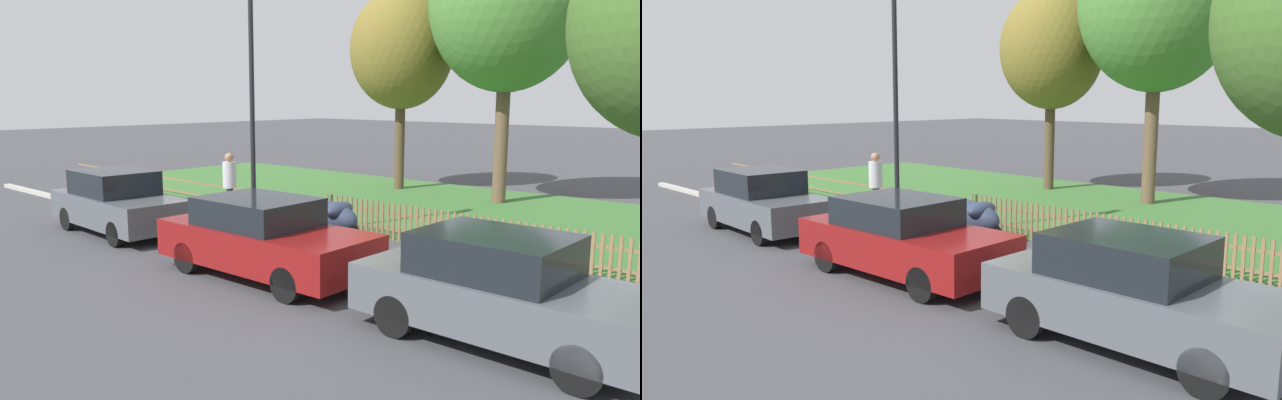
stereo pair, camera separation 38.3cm
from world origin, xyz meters
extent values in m
plane|color=#424247|center=(0.00, 0.00, 0.00)|extent=(120.00, 120.00, 0.00)
cube|color=#B2ADA3|center=(0.00, 0.10, 0.06)|extent=(39.22, 0.20, 0.12)
cube|color=olive|center=(0.00, 2.83, 0.24)|extent=(39.22, 0.03, 0.05)
cube|color=olive|center=(0.00, 2.83, 0.62)|extent=(39.22, 0.03, 0.05)
cube|color=olive|center=(-6.25, 2.81, 0.43)|extent=(0.06, 0.03, 0.87)
cube|color=olive|center=(-6.10, 2.81, 0.43)|extent=(0.06, 0.03, 0.87)
cube|color=olive|center=(-5.94, 2.81, 0.43)|extent=(0.06, 0.03, 0.87)
cube|color=olive|center=(-5.78, 2.81, 0.43)|extent=(0.06, 0.03, 0.87)
cube|color=olive|center=(-5.62, 2.81, 0.43)|extent=(0.06, 0.03, 0.87)
cube|color=olive|center=(-5.46, 2.81, 0.43)|extent=(0.06, 0.03, 0.87)
cube|color=olive|center=(-5.30, 2.81, 0.43)|extent=(0.06, 0.03, 0.87)
cube|color=olive|center=(-5.15, 2.81, 0.43)|extent=(0.06, 0.03, 0.87)
cube|color=olive|center=(-4.99, 2.81, 0.43)|extent=(0.06, 0.03, 0.87)
cube|color=olive|center=(-4.83, 2.81, 0.43)|extent=(0.06, 0.03, 0.87)
cube|color=olive|center=(-4.67, 2.81, 0.43)|extent=(0.06, 0.03, 0.87)
cube|color=olive|center=(-4.51, 2.81, 0.43)|extent=(0.06, 0.03, 0.87)
cube|color=olive|center=(-4.35, 2.81, 0.43)|extent=(0.06, 0.03, 0.87)
cube|color=olive|center=(-4.20, 2.81, 0.43)|extent=(0.06, 0.03, 0.87)
cube|color=olive|center=(-4.04, 2.81, 0.43)|extent=(0.06, 0.03, 0.87)
cube|color=olive|center=(-3.88, 2.81, 0.43)|extent=(0.06, 0.03, 0.87)
cube|color=olive|center=(-3.72, 2.81, 0.43)|extent=(0.06, 0.03, 0.87)
cube|color=olive|center=(-3.56, 2.81, 0.43)|extent=(0.06, 0.03, 0.87)
cube|color=olive|center=(-3.40, 2.81, 0.43)|extent=(0.06, 0.03, 0.87)
cube|color=olive|center=(-3.25, 2.81, 0.43)|extent=(0.06, 0.03, 0.87)
cube|color=olive|center=(-3.09, 2.81, 0.43)|extent=(0.06, 0.03, 0.87)
cube|color=olive|center=(-2.93, 2.81, 0.43)|extent=(0.06, 0.03, 0.87)
cube|color=olive|center=(-2.77, 2.81, 0.43)|extent=(0.06, 0.03, 0.87)
cube|color=olive|center=(-2.61, 2.81, 0.43)|extent=(0.06, 0.03, 0.87)
cube|color=olive|center=(-2.45, 2.81, 0.43)|extent=(0.06, 0.03, 0.87)
cube|color=olive|center=(-2.30, 2.81, 0.43)|extent=(0.06, 0.03, 0.87)
cube|color=olive|center=(-2.14, 2.81, 0.43)|extent=(0.06, 0.03, 0.87)
cube|color=olive|center=(-1.98, 2.81, 0.43)|extent=(0.06, 0.03, 0.87)
cube|color=olive|center=(-1.82, 2.81, 0.43)|extent=(0.06, 0.03, 0.87)
cube|color=olive|center=(-1.66, 2.81, 0.43)|extent=(0.06, 0.03, 0.87)
cube|color=olive|center=(-1.50, 2.81, 0.43)|extent=(0.06, 0.03, 0.87)
cube|color=olive|center=(-1.35, 2.81, 0.43)|extent=(0.06, 0.03, 0.87)
cube|color=olive|center=(-1.19, 2.81, 0.43)|extent=(0.06, 0.03, 0.87)
cube|color=olive|center=(-1.03, 2.81, 0.43)|extent=(0.06, 0.03, 0.87)
cube|color=olive|center=(-0.87, 2.81, 0.43)|extent=(0.06, 0.03, 0.87)
cube|color=olive|center=(-0.71, 2.81, 0.43)|extent=(0.06, 0.03, 0.87)
cube|color=olive|center=(-0.55, 2.81, 0.43)|extent=(0.06, 0.03, 0.87)
cube|color=olive|center=(-0.40, 2.81, 0.43)|extent=(0.06, 0.03, 0.87)
cube|color=olive|center=(-0.24, 2.81, 0.43)|extent=(0.06, 0.03, 0.87)
cube|color=olive|center=(-0.08, 2.81, 0.43)|extent=(0.06, 0.03, 0.87)
cube|color=olive|center=(0.08, 2.81, 0.43)|extent=(0.06, 0.03, 0.87)
cube|color=olive|center=(0.24, 2.81, 0.43)|extent=(0.06, 0.03, 0.87)
cube|color=olive|center=(0.40, 2.81, 0.43)|extent=(0.06, 0.03, 0.87)
cube|color=olive|center=(0.55, 2.81, 0.43)|extent=(0.06, 0.03, 0.87)
cube|color=olive|center=(0.71, 2.81, 0.43)|extent=(0.06, 0.03, 0.87)
cube|color=olive|center=(0.87, 2.81, 0.43)|extent=(0.06, 0.03, 0.87)
cube|color=olive|center=(1.03, 2.81, 0.43)|extent=(0.06, 0.03, 0.87)
cube|color=#51565B|center=(-9.52, -1.04, 0.59)|extent=(4.03, 1.82, 0.70)
cube|color=black|center=(-9.72, -1.04, 1.22)|extent=(1.96, 1.58, 0.57)
cylinder|color=black|center=(-8.26, -0.32, 0.29)|extent=(0.58, 0.16, 0.57)
cylinder|color=black|center=(-8.31, -1.86, 0.29)|extent=(0.58, 0.16, 0.57)
cylinder|color=black|center=(-10.73, -0.23, 0.29)|extent=(0.58, 0.16, 0.57)
cylinder|color=black|center=(-10.78, -1.77, 0.29)|extent=(0.58, 0.16, 0.57)
cube|color=maroon|center=(-4.18, -1.12, 0.60)|extent=(4.24, 1.93, 0.69)
cube|color=black|center=(-4.39, -1.13, 1.20)|extent=(2.06, 1.68, 0.51)
cylinder|color=black|center=(-2.91, -0.26, 0.30)|extent=(0.60, 0.16, 0.59)
cylinder|color=black|center=(-2.85, -1.90, 0.30)|extent=(0.60, 0.16, 0.59)
cylinder|color=black|center=(-5.50, -0.34, 0.30)|extent=(0.60, 0.16, 0.59)
cylinder|color=black|center=(-5.45, -1.99, 0.30)|extent=(0.60, 0.16, 0.59)
cube|color=#51565B|center=(0.51, -1.08, 0.59)|extent=(4.04, 1.75, 0.68)
cube|color=black|center=(0.31, -1.08, 1.21)|extent=(1.94, 1.56, 0.55)
cylinder|color=black|center=(1.75, -0.28, 0.30)|extent=(0.60, 0.14, 0.59)
cylinder|color=black|center=(1.76, -1.86, 0.30)|extent=(0.60, 0.14, 0.59)
cylinder|color=black|center=(-0.74, -0.30, 0.30)|extent=(0.60, 0.14, 0.59)
cylinder|color=black|center=(-0.73, -1.88, 0.30)|extent=(0.60, 0.14, 0.59)
cylinder|color=black|center=(-4.42, 1.48, 0.30)|extent=(0.61, 0.15, 0.60)
cylinder|color=black|center=(-5.74, 1.38, 0.30)|extent=(0.61, 0.15, 0.60)
ellipsoid|color=#2D3851|center=(-5.08, 1.43, 0.63)|extent=(1.79, 0.82, 0.77)
ellipsoid|color=#2D3851|center=(-4.67, 1.46, 0.84)|extent=(0.47, 0.89, 0.36)
cylinder|color=brown|center=(-8.92, 9.53, 1.87)|extent=(0.35, 0.35, 3.75)
ellipsoid|color=olive|center=(-8.92, 9.53, 4.88)|extent=(3.59, 3.59, 4.12)
cylinder|color=brown|center=(-4.90, 9.24, 2.29)|extent=(0.42, 0.42, 4.58)
ellipsoid|color=#4C8438|center=(-4.90, 9.24, 6.05)|extent=(4.65, 4.65, 5.34)
cylinder|color=black|center=(-8.94, 1.89, 0.44)|extent=(0.16, 0.16, 0.87)
cylinder|color=black|center=(-8.75, 1.72, 0.44)|extent=(0.16, 0.16, 0.87)
cylinder|color=silver|center=(-8.84, 1.80, 1.22)|extent=(0.51, 0.51, 0.69)
sphere|color=#A37556|center=(-8.84, 1.80, 1.68)|extent=(0.24, 0.24, 0.24)
cylinder|color=black|center=(-6.62, 0.72, 3.19)|extent=(0.11, 0.11, 6.39)
camera|label=1|loc=(4.10, -8.54, 3.28)|focal=35.00mm
camera|label=2|loc=(4.38, -8.27, 3.28)|focal=35.00mm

